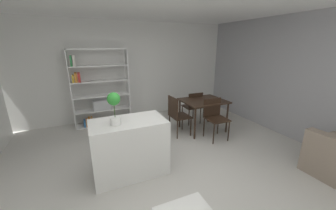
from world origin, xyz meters
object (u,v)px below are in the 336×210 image
dining_chair_far (193,105)px  kitchen_island (129,147)px  dining_chair_island_side (177,113)px  potted_plant_on_island (114,106)px  dining_chair_near (214,115)px  dining_table (203,104)px  open_bookshelf (98,92)px

dining_chair_far → kitchen_island: bearing=36.0°
dining_chair_far → dining_chair_island_side: 0.86m
dining_chair_far → dining_chair_island_side: dining_chair_island_side is taller
potted_plant_on_island → dining_chair_near: 2.43m
dining_table → open_bookshelf: bearing=148.7°
kitchen_island → dining_chair_far: (2.06, 1.44, 0.06)m
dining_chair_island_side → dining_chair_far: bearing=-59.6°
open_bookshelf → dining_chair_near: (2.29, -1.85, -0.34)m
dining_chair_near → dining_chair_island_side: bearing=150.9°
dining_table → dining_chair_island_side: 0.74m
dining_table → dining_chair_island_side: (-0.73, -0.00, -0.13)m
dining_chair_island_side → kitchen_island: bearing=124.3°
open_bookshelf → dining_chair_far: 2.50m
potted_plant_on_island → open_bookshelf: 2.46m
potted_plant_on_island → dining_table: potted_plant_on_island is taller
potted_plant_on_island → dining_chair_island_side: 1.96m
open_bookshelf → dining_table: open_bookshelf is taller
dining_chair_near → dining_chair_island_side: 0.86m
dining_chair_near → dining_chair_far: bearing=93.1°
potted_plant_on_island → dining_chair_island_side: potted_plant_on_island is taller
kitchen_island → dining_chair_island_side: (1.33, 0.98, 0.09)m
kitchen_island → potted_plant_on_island: (-0.19, -0.07, 0.75)m
dining_table → dining_chair_near: dining_chair_near is taller
potted_plant_on_island → dining_table: (2.25, 1.05, -0.53)m
dining_chair_near → dining_chair_far: size_ratio=1.04×
dining_chair_near → dining_chair_island_side: (-0.73, 0.45, 0.01)m
kitchen_island → potted_plant_on_island: 0.78m
open_bookshelf → dining_chair_far: bearing=-22.2°
kitchen_island → dining_chair_island_side: bearing=36.3°
potted_plant_on_island → open_bookshelf: open_bookshelf is taller
dining_chair_island_side → dining_table: bearing=-91.7°
dining_table → dining_chair_near: bearing=-89.4°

